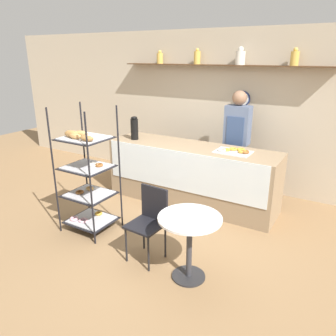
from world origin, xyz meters
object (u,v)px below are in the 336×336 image
pastry_rack (86,174)px  donut_tray_counter (235,151)px  person_worker (237,140)px  cafe_table (190,233)px  coffee_carafe (134,128)px  cafe_chair (150,216)px

pastry_rack → donut_tray_counter: bearing=44.6°
person_worker → cafe_table: 2.40m
coffee_carafe → donut_tray_counter: coffee_carafe is taller
person_worker → donut_tray_counter: person_worker is taller
cafe_table → donut_tray_counter: size_ratio=1.40×
cafe_table → cafe_chair: (-0.57, 0.12, -0.02)m
cafe_chair → donut_tray_counter: size_ratio=1.67×
coffee_carafe → cafe_table: bearing=-40.9°
cafe_table → donut_tray_counter: donut_tray_counter is taller
person_worker → cafe_chair: person_worker is taller
person_worker → coffee_carafe: (-1.50, -0.73, 0.16)m
pastry_rack → person_worker: bearing=58.0°
pastry_rack → donut_tray_counter: (1.49, 1.47, 0.17)m
cafe_chair → coffee_carafe: 2.05m
pastry_rack → person_worker: 2.46m
cafe_table → pastry_rack: bearing=171.4°
pastry_rack → donut_tray_counter: size_ratio=3.27×
coffee_carafe → donut_tray_counter: (1.69, 0.11, -0.17)m
person_worker → donut_tray_counter: (0.19, -0.61, -0.01)m
pastry_rack → cafe_chair: size_ratio=1.96×
donut_tray_counter → pastry_rack: bearing=-135.4°
coffee_carafe → person_worker: bearing=25.8°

